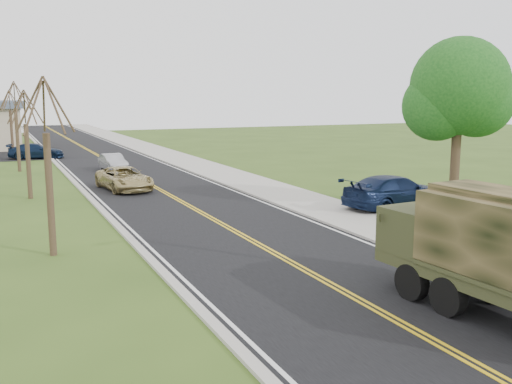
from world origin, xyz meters
TOP-DOWN VIEW (x-y plane):
  - ground at (0.00, 0.00)m, footprint 160.00×160.00m
  - road at (0.00, 40.00)m, footprint 8.00×120.00m
  - curb_right at (4.15, 40.00)m, footprint 0.30×120.00m
  - sidewalk_right at (5.90, 40.00)m, footprint 3.20×120.00m
  - curb_left at (-4.15, 40.00)m, footprint 0.30×120.00m
  - leafy_tree at (11.00, 10.01)m, footprint 4.83×4.50m
  - bare_tree_a at (-7.00, 10.00)m, footprint 1.93×2.26m
  - bare_tree_b at (-7.00, 22.00)m, footprint 1.83×2.14m
  - bare_tree_c at (-7.00, 34.00)m, footprint 2.04×2.39m
  - bare_tree_d at (-7.00, 46.00)m, footprint 1.88×2.20m
  - military_truck at (2.39, -0.58)m, footprint 2.64×6.55m
  - suv_champagne at (-1.84, 22.70)m, footprint 2.83×5.07m
  - sedan_silver at (-0.80, 31.53)m, footprint 1.60×3.83m
  - pickup_navy at (8.92, 11.73)m, footprint 5.81×2.95m
  - utility_box_far at (4.60, 2.07)m, footprint 0.68×0.62m
  - lot_car_navy at (-5.28, 42.41)m, footprint 4.83×2.65m

SIDE VIEW (x-z plane):
  - ground at x=0.00m, z-range 0.00..0.00m
  - road at x=0.00m, z-range 0.00..0.01m
  - sidewalk_right at x=5.90m, z-range 0.00..0.10m
  - curb_left at x=-4.15m, z-range 0.00..0.10m
  - curb_right at x=4.15m, z-range 0.00..0.12m
  - utility_box_far at x=4.60m, z-range 0.10..0.75m
  - sedan_silver at x=-0.80m, z-range 0.00..1.23m
  - lot_car_navy at x=-5.28m, z-range 0.00..1.33m
  - suv_champagne at x=-1.84m, z-range 0.00..1.34m
  - pickup_navy at x=8.92m, z-range 0.00..1.62m
  - military_truck at x=2.39m, z-range 0.23..3.43m
  - bare_tree_b at x=-7.00m, z-range -0.39..5.34m
  - bare_tree_d at x=-7.00m, z-range -0.40..5.50m
  - bare_tree_a at x=-7.00m, z-range -0.41..5.66m
  - bare_tree_c at x=-7.00m, z-range -0.44..5.99m
  - leafy_tree at x=11.00m, z-range 1.44..9.54m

